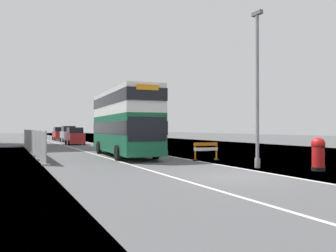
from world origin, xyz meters
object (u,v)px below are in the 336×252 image
object	(u,v)px
red_pillar_postbox	(318,152)
car_receding_mid	(68,134)
roadworks_barrier	(206,149)
car_oncoming_near	(75,137)
lamppost_foreground	(257,94)
car_receding_far	(59,134)
double_decker_bus	(124,121)

from	to	relation	value
red_pillar_postbox	car_receding_mid	size ratio (longest dim) A/B	0.39
red_pillar_postbox	roadworks_barrier	bearing A→B (deg)	106.73
car_oncoming_near	roadworks_barrier	bearing A→B (deg)	-81.49
red_pillar_postbox	car_oncoming_near	distance (m)	32.31
lamppost_foreground	roadworks_barrier	size ratio (longest dim) A/B	4.83
car_receding_mid	roadworks_barrier	bearing A→B (deg)	-85.02
car_oncoming_near	car_receding_far	xyz separation A→B (m)	(0.53, 17.48, 0.04)
roadworks_barrier	car_oncoming_near	world-z (taller)	car_oncoming_near
car_oncoming_near	lamppost_foreground	bearing A→B (deg)	-82.35
double_decker_bus	red_pillar_postbox	world-z (taller)	double_decker_bus
car_oncoming_near	car_receding_mid	size ratio (longest dim) A/B	0.91
lamppost_foreground	car_oncoming_near	world-z (taller)	lamppost_foreground
lamppost_foreground	car_receding_far	size ratio (longest dim) A/B	1.86
car_receding_far	red_pillar_postbox	bearing A→B (deg)	-83.90
red_pillar_postbox	car_receding_far	size ratio (longest dim) A/B	0.37
lamppost_foreground	car_receding_far	distance (m)	47.24
red_pillar_postbox	roadworks_barrier	xyz separation A→B (m)	(-2.07, 6.88, -0.17)
lamppost_foreground	car_receding_mid	xyz separation A→B (m)	(-3.24, 39.05, -2.73)
double_decker_bus	lamppost_foreground	bearing A→B (deg)	-69.26
red_pillar_postbox	car_receding_far	xyz separation A→B (m)	(-5.27, 49.27, 0.17)
lamppost_foreground	red_pillar_postbox	size ratio (longest dim) A/B	5.02
lamppost_foreground	roadworks_barrier	bearing A→B (deg)	93.00
red_pillar_postbox	car_receding_mid	world-z (taller)	car_receding_mid
car_receding_mid	car_oncoming_near	bearing A→B (deg)	-94.38
lamppost_foreground	double_decker_bus	bearing A→B (deg)	110.74
lamppost_foreground	car_oncoming_near	bearing A→B (deg)	97.65
red_pillar_postbox	car_receding_far	world-z (taller)	car_receding_far
roadworks_barrier	car_receding_mid	size ratio (longest dim) A/B	0.40
double_decker_bus	car_receding_mid	xyz separation A→B (m)	(0.64, 28.79, -1.45)
lamppost_foreground	roadworks_barrier	xyz separation A→B (m)	(-0.24, 4.64, -3.13)
lamppost_foreground	car_receding_mid	world-z (taller)	lamppost_foreground
double_decker_bus	car_oncoming_near	distance (m)	19.34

